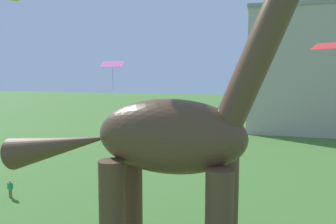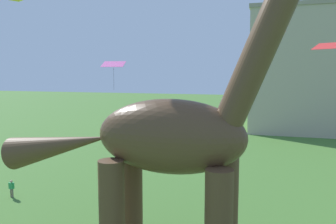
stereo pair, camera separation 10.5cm
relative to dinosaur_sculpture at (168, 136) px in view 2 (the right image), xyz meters
name	(u,v)px [view 2 (the right image)]	position (x,y,z in m)	size (l,w,h in m)	color
dinosaur_sculpture	(168,136)	(0.00, 0.00, 0.00)	(14.01, 2.97, 14.64)	#513823
person_strolling_adult	(11,187)	(-11.65, 4.36, -4.62)	(0.41, 0.18, 1.11)	#6B6056
kite_high_left	(113,64)	(-6.03, 7.61, 3.06)	(1.63, 1.31, 1.87)	pink
kite_mid_left	(328,46)	(7.37, 12.86, 4.33)	(2.20, 2.02, 0.51)	red
background_building_block	(313,70)	(9.11, 37.76, 2.88)	(16.62, 12.57, 16.33)	#B7A893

